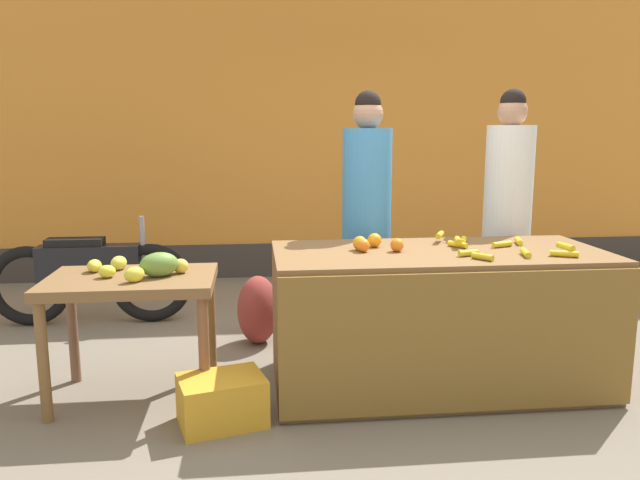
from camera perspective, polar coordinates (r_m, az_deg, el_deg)
name	(u,v)px	position (r m, az deg, el deg)	size (l,w,h in m)	color
ground_plane	(372,386)	(3.87, 4.84, -13.41)	(24.00, 24.00, 0.00)	#756B5B
market_wall_back	(319,116)	(6.58, -0.13, 11.52)	(9.26, 0.23, 3.47)	orange
fruit_stall_counter	(438,319)	(3.80, 10.93, -7.22)	(1.97, 0.91, 0.84)	brown
side_table_wooden	(132,294)	(3.66, -17.18, -4.88)	(0.94, 0.64, 0.73)	brown
banana_bunch_pile	(495,246)	(3.79, 16.04, -0.54)	(0.69, 0.69, 0.07)	yellow
orange_pile	(373,243)	(3.66, 4.99, -0.30)	(0.29, 0.24, 0.09)	orange
mango_papaya_pile	(145,266)	(3.62, -16.06, -2.35)	(0.60, 0.45, 0.14)	yellow
vendor_woman_blue_shirt	(366,222)	(4.29, 4.36, 1.69)	(0.34, 0.34, 1.81)	#33333D
vendor_woman_white_shirt	(507,217)	(4.63, 17.06, 2.03)	(0.34, 0.34, 1.84)	#33333D
parked_motorcycle	(90,275)	(5.25, -20.69, -3.09)	(1.60, 0.18, 0.88)	black
produce_crate	(222,400)	(3.39, -9.15, -14.58)	(0.44, 0.32, 0.26)	gold
produce_sack	(258,310)	(4.53, -5.81, -6.49)	(0.36, 0.30, 0.50)	maroon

